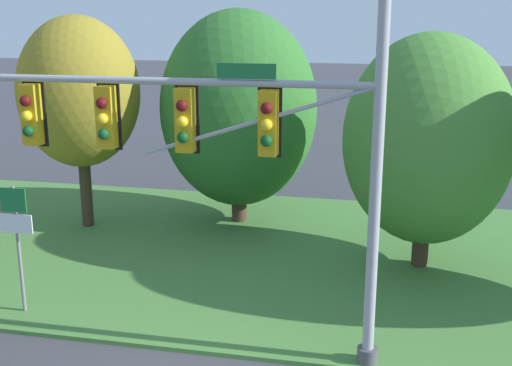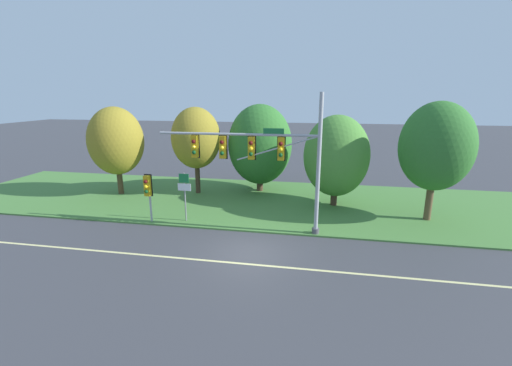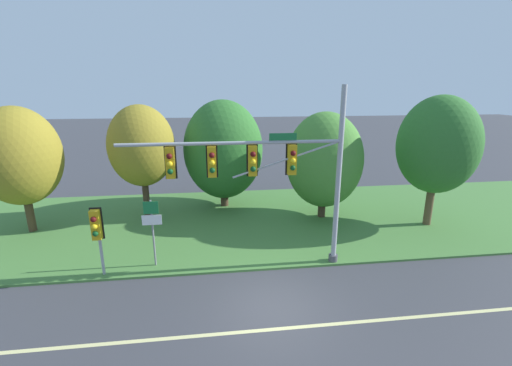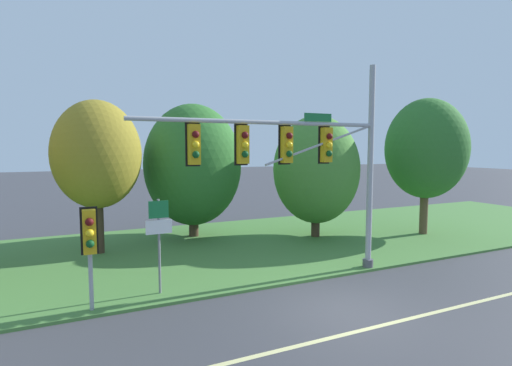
{
  "view_description": "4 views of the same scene",
  "coord_description": "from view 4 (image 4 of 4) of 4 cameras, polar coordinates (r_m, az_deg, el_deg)",
  "views": [
    {
      "loc": [
        3.39,
        -8.72,
        6.77
      ],
      "look_at": [
        0.7,
        3.88,
        3.32
      ],
      "focal_mm": 45.0,
      "sensor_mm": 36.0,
      "label": 1
    },
    {
      "loc": [
        3.11,
        -15.23,
        7.61
      ],
      "look_at": [
        -0.42,
        4.09,
        2.5
      ],
      "focal_mm": 24.0,
      "sensor_mm": 36.0,
      "label": 2
    },
    {
      "loc": [
        -1.98,
        -10.49,
        7.62
      ],
      "look_at": [
        -0.09,
        4.54,
        3.36
      ],
      "focal_mm": 24.0,
      "sensor_mm": 36.0,
      "label": 3
    },
    {
      "loc": [
        -7.12,
        -8.98,
        4.68
      ],
      "look_at": [
        -0.73,
        4.63,
        3.35
      ],
      "focal_mm": 28.0,
      "sensor_mm": 36.0,
      "label": 4
    }
  ],
  "objects": [
    {
      "name": "grass_verge",
      "position": [
        19.21,
        -2.64,
        -8.9
      ],
      "size": [
        48.0,
        11.5,
        0.1
      ],
      "primitive_type": "cube",
      "color": "#477A38",
      "rests_on": "ground"
    },
    {
      "name": "tree_tall_centre",
      "position": [
        22.87,
        23.13,
        4.51
      ],
      "size": [
        4.19,
        4.19,
        7.16
      ],
      "color": "brown",
      "rests_on": "grass_verge"
    },
    {
      "name": "pedestrian_signal_near_kerb",
      "position": [
        11.99,
        -22.68,
        -7.18
      ],
      "size": [
        0.46,
        0.55,
        2.96
      ],
      "color": "#9EA0A5",
      "rests_on": "grass_verge"
    },
    {
      "name": "lane_stripe",
      "position": [
        11.53,
        16.74,
        -19.08
      ],
      "size": [
        36.0,
        0.16,
        0.01
      ],
      "primitive_type": "cube",
      "color": "beige",
      "rests_on": "ground"
    },
    {
      "name": "ground_plane",
      "position": [
        12.38,
        12.86,
        -17.29
      ],
      "size": [
        160.0,
        160.0,
        0.0
      ],
      "primitive_type": "plane",
      "color": "#3D3D42"
    },
    {
      "name": "tree_mid_verge",
      "position": [
        20.67,
        8.59,
        1.88
      ],
      "size": [
        4.41,
        4.41,
        6.22
      ],
      "color": "#423021",
      "rests_on": "grass_verge"
    },
    {
      "name": "tree_left_of_mast",
      "position": [
        18.41,
        -21.77,
        3.76
      ],
      "size": [
        3.71,
        3.71,
        6.61
      ],
      "color": "#423021",
      "rests_on": "grass_verge"
    },
    {
      "name": "tree_behind_signpost",
      "position": [
        20.73,
        -9.0,
        2.54
      ],
      "size": [
        4.96,
        4.96,
        6.8
      ],
      "color": "#423021",
      "rests_on": "grass_verge"
    },
    {
      "name": "traffic_signal_mast",
      "position": [
        13.87,
        6.79,
        4.19
      ],
      "size": [
        9.05,
        0.49,
        7.62
      ],
      "color": "#9EA0A5",
      "rests_on": "grass_verge"
    },
    {
      "name": "route_sign_post",
      "position": [
        12.89,
        -13.69,
        -6.83
      ],
      "size": [
        0.82,
        0.08,
        2.99
      ],
      "color": "slate",
      "rests_on": "grass_verge"
    }
  ]
}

